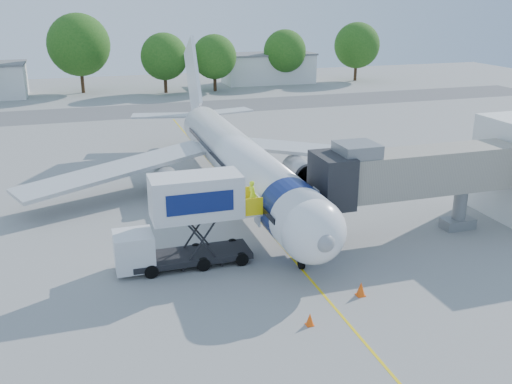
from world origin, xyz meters
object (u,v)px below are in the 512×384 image
object	(u,v)px
aircraft	(238,160)
ground_tug	(306,322)
jet_bridge	(405,174)
catering_hiloader	(185,222)

from	to	relation	value
aircraft	ground_tug	bearing A→B (deg)	-96.66
jet_bridge	catering_hiloader	bearing A→B (deg)	-179.99
catering_hiloader	ground_tug	distance (m)	9.97
aircraft	ground_tug	size ratio (longest dim) A/B	10.85
catering_hiloader	ground_tug	world-z (taller)	catering_hiloader
jet_bridge	catering_hiloader	distance (m)	14.35
ground_tug	aircraft	bearing A→B (deg)	64.52
aircraft	catering_hiloader	bearing A→B (deg)	-119.39
aircraft	jet_bridge	world-z (taller)	aircraft
jet_bridge	catering_hiloader	xyz separation A→B (m)	(-14.26, -0.00, -1.58)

